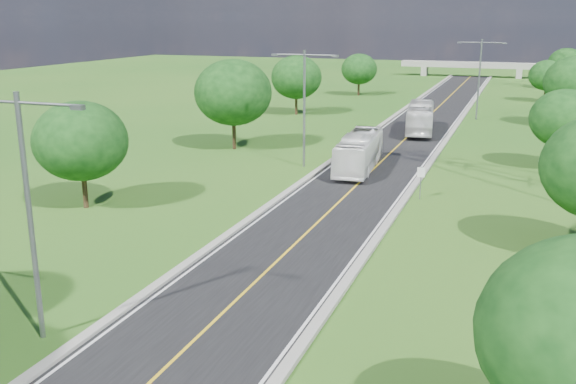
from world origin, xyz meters
name	(u,v)px	position (x,y,z in m)	size (l,w,h in m)	color
ground	(403,141)	(0.00, 60.00, 0.00)	(260.00, 260.00, 0.00)	#215718
road	(413,132)	(0.00, 66.00, 0.03)	(8.00, 150.00, 0.06)	black
curb_left	(376,129)	(-4.25, 66.00, 0.11)	(0.50, 150.00, 0.22)	gray
curb_right	(451,133)	(4.25, 66.00, 0.11)	(0.50, 150.00, 0.22)	gray
speed_limit_sign	(421,178)	(5.20, 37.98, 1.60)	(0.55, 0.09, 2.40)	slate
overpass	(471,66)	(0.00, 140.00, 2.41)	(30.00, 3.00, 3.20)	gray
streetlight_near_left	(28,197)	(-6.00, 12.00, 5.94)	(5.90, 0.25, 10.00)	slate
streetlight_mid_left	(304,99)	(-6.00, 45.00, 5.94)	(5.90, 0.25, 10.00)	slate
streetlight_far_right	(480,72)	(6.00, 78.00, 5.94)	(5.90, 0.25, 10.00)	slate
tree_lb	(81,141)	(-16.00, 28.00, 4.64)	(6.30, 6.30, 7.33)	black
tree_lc	(233,92)	(-15.00, 50.00, 5.58)	(7.56, 7.56, 8.79)	black
tree_ld	(296,77)	(-17.00, 74.00, 4.95)	(6.72, 6.72, 7.82)	black
tree_le	(359,69)	(-14.50, 98.00, 4.33)	(5.88, 5.88, 6.84)	black
tree_rc	(565,119)	(15.00, 52.00, 4.33)	(5.88, 5.88, 6.84)	black
tree_rd	(575,82)	(17.00, 76.00, 5.27)	(7.14, 7.14, 8.30)	black
tree_re	(547,75)	(14.50, 100.00, 4.02)	(5.46, 5.46, 6.35)	black
tree_rf	(566,63)	(18.00, 120.00, 4.64)	(6.30, 6.30, 7.33)	black
bus_outbound	(420,118)	(0.80, 65.56, 1.69)	(2.74, 11.72, 3.27)	silver
bus_inbound	(359,152)	(-1.18, 45.42, 1.60)	(2.59, 11.06, 3.08)	white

